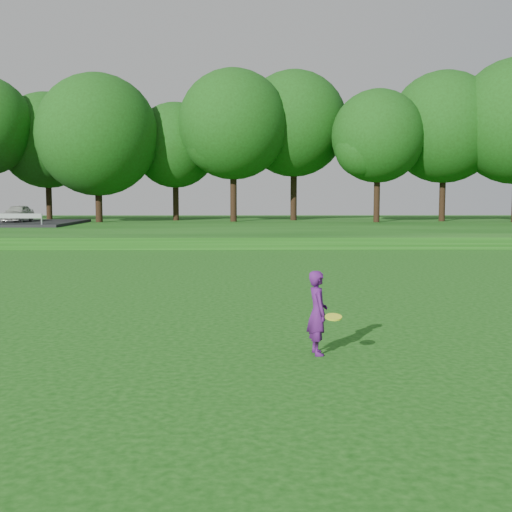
{
  "coord_description": "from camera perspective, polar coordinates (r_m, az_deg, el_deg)",
  "views": [
    {
      "loc": [
        0.2,
        -12.18,
        2.73
      ],
      "look_at": [
        0.36,
        2.56,
        1.3
      ],
      "focal_mm": 45.0,
      "sensor_mm": 36.0,
      "label": 1
    }
  ],
  "objects": [
    {
      "name": "ground",
      "position": [
        12.48,
        -1.55,
        -7.1
      ],
      "size": [
        140.0,
        140.0,
        0.0
      ],
      "primitive_type": "plane",
      "color": "#11440D",
      "rests_on": "ground"
    },
    {
      "name": "berm",
      "position": [
        46.24,
        -0.9,
        2.54
      ],
      "size": [
        130.0,
        30.0,
        0.6
      ],
      "primitive_type": "cube",
      "color": "#11440D",
      "rests_on": "ground"
    },
    {
      "name": "walking_path",
      "position": [
        32.29,
        -1.0,
        0.73
      ],
      "size": [
        130.0,
        1.6,
        0.04
      ],
      "primitive_type": "cube",
      "color": "gray",
      "rests_on": "ground"
    },
    {
      "name": "treeline",
      "position": [
        50.46,
        -0.89,
        11.66
      ],
      "size": [
        104.0,
        7.0,
        15.0
      ],
      "primitive_type": null,
      "color": "#17410F",
      "rests_on": "berm"
    },
    {
      "name": "woman",
      "position": [
        10.98,
        5.49,
        -5.04
      ],
      "size": [
        0.57,
        0.84,
        1.44
      ],
      "color": "#531768",
      "rests_on": "ground"
    }
  ]
}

